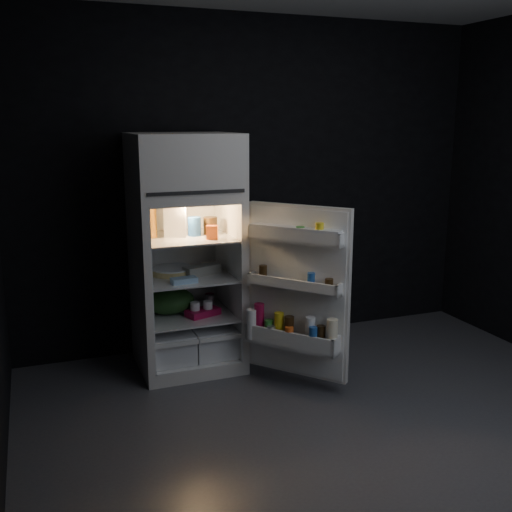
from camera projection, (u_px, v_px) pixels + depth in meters
name	position (u px, v px, depth m)	size (l,w,h in m)	color
floor	(350.00, 426.00, 3.75)	(4.00, 3.40, 0.00)	#4A4A4E
wall_back	(254.00, 184.00, 5.00)	(4.00, 0.00, 2.70)	black
refrigerator	(185.00, 245.00, 4.50)	(0.76, 0.71, 1.78)	silver
fridge_door	(296.00, 296.00, 4.16)	(0.61, 0.67, 1.22)	silver
milk_jug	(175.00, 220.00, 4.43)	(0.16, 0.16, 0.24)	white
mayo_jar	(194.00, 226.00, 4.46)	(0.10, 0.10, 0.14)	#1B4996
jam_jar	(210.00, 226.00, 4.52)	(0.11, 0.11, 0.13)	black
amber_bottle	(151.00, 223.00, 4.38)	(0.08, 0.08, 0.22)	#C0761E
small_carton	(212.00, 232.00, 4.33)	(0.08, 0.06, 0.10)	#E2581A
egg_carton	(202.00, 270.00, 4.53)	(0.29, 0.11, 0.07)	gray
pie	(172.00, 271.00, 4.55)	(0.32, 0.32, 0.04)	tan
flat_package	(184.00, 280.00, 4.30)	(0.18, 0.09, 0.04)	#8AB4D6
wrapped_pkg	(209.00, 266.00, 4.69)	(0.11, 0.09, 0.05)	#EDE5C2
produce_bag	(170.00, 301.00, 4.56)	(0.38, 0.32, 0.20)	#193815
yogurt_tray	(203.00, 312.00, 4.52)	(0.25, 0.13, 0.05)	#9B0D39
small_can_red	(210.00, 299.00, 4.78)	(0.07, 0.07, 0.09)	#9B0D39
small_can_silver	(210.00, 301.00, 4.74)	(0.07, 0.07, 0.09)	silver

